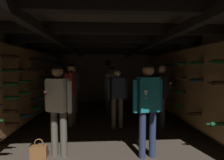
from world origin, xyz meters
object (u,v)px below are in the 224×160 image
Objects in this scene: person_guest_near_left at (58,102)px; handbag at (39,151)px; wine_crate_stack at (113,97)px; person_guest_near_right at (148,101)px; person_guest_far_left at (74,85)px; person_guest_mid_left at (71,88)px; person_guest_rear_center at (112,86)px; person_guest_mid_right at (162,90)px; display_bottle at (110,82)px; person_host_center at (117,93)px.

handbag is (-0.34, -0.06, -0.87)m from person_guest_near_left.
wine_crate_stack is 3.69m from person_guest_near_right.
person_guest_mid_left reaches higher than person_guest_far_left.
person_guest_rear_center is (1.33, -0.14, -0.02)m from person_guest_far_left.
person_guest_near_right reaches higher than person_guest_mid_right.
display_bottle is 0.21× the size of person_guest_mid_left.
wine_crate_stack is 0.55× the size of person_guest_near_left.
person_guest_near_right is 1.03× the size of person_guest_rear_center.
display_bottle is 3.69m from person_guest_near_right.
person_guest_near_left reaches higher than person_host_center.
person_guest_near_right is (0.37, -3.63, 0.56)m from wine_crate_stack.
display_bottle is 0.21× the size of person_guest_mid_right.
person_guest_mid_left is at bearing 171.41° from person_guest_mid_right.
person_guest_near_right is 2.97m from person_guest_rear_center.
person_guest_near_right is (0.49, -3.66, -0.03)m from display_bottle.
person_guest_mid_right is at bearing -3.90° from person_host_center.
person_guest_mid_left is (-1.23, 0.28, 0.10)m from person_host_center.
person_guest_far_left is 1.34m from person_guest_rear_center.
display_bottle is at bearing 24.25° from person_guest_far_left.
person_guest_mid_right is 3.02m from person_guest_far_left.
person_host_center is 0.97× the size of person_guest_rear_center.
person_host_center is 0.92× the size of person_guest_mid_left.
person_guest_mid_right is (1.16, -0.08, 0.07)m from person_host_center.
person_guest_near_right is 0.98× the size of person_guest_mid_left.
handbag is (-0.13, -3.00, -0.87)m from person_guest_far_left.
wine_crate_stack is at bearing 21.41° from person_guest_far_left.
person_host_center is at bearing -90.55° from wine_crate_stack.
person_guest_near_right reaches higher than handbag.
person_host_center is 1.27m from person_guest_mid_left.
person_guest_near_right reaches higher than person_guest_rear_center.
person_host_center is at bearing -88.15° from person_guest_rear_center.
person_guest_near_left is (-1.19, -3.48, 0.53)m from wine_crate_stack.
person_guest_near_left reaches higher than person_guest_rear_center.
person_guest_rear_center is at bearing 43.53° from person_guest_mid_left.
wine_crate_stack is 0.60m from display_bottle.
wine_crate_stack is 3.87m from handbag.
handbag is at bearing -136.32° from person_host_center.
wine_crate_stack is at bearing 84.54° from person_guest_rear_center.
person_host_center is 1.41m from person_guest_rear_center.
wine_crate_stack is at bearing 66.64° from handbag.
person_host_center is at bearing 49.63° from person_guest_near_left.
wine_crate_stack reaches higher than handbag.
person_guest_far_left is at bearing 96.43° from person_guest_mid_left.
person_guest_mid_right reaches higher than person_guest_far_left.
person_guest_near_left is at bearing -86.04° from person_guest_far_left.
handbag is at bearing 177.36° from person_guest_near_right.
person_guest_far_left is 1.28m from person_guest_mid_left.
display_bottle is 2.54m from person_guest_mid_right.
person_host_center is 1.81m from person_guest_near_left.
person_guest_rear_center is at bearing 68.00° from person_guest_near_left.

